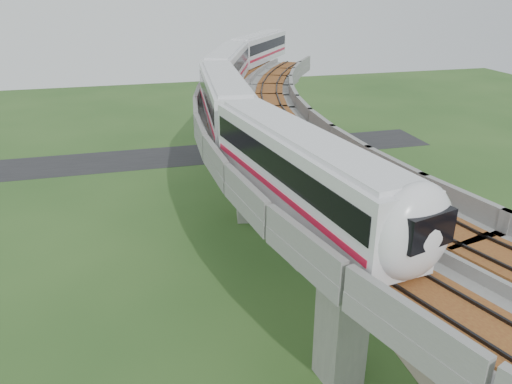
{
  "coord_description": "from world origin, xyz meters",
  "views": [
    {
      "loc": [
        -8.91,
        -30.09,
        20.26
      ],
      "look_at": [
        -1.28,
        -0.9,
        7.5
      ],
      "focal_mm": 35.0,
      "sensor_mm": 36.0,
      "label": 1
    }
  ],
  "objects_px": {
    "metro_train": "(250,81)",
    "car_dark": "(391,217)",
    "car_white": "(431,293)",
    "car_red": "(435,254)"
  },
  "relations": [
    {
      "from": "metro_train",
      "to": "car_red",
      "type": "bearing_deg",
      "value": -48.11
    },
    {
      "from": "car_red",
      "to": "car_dark",
      "type": "xyz_separation_m",
      "value": [
        0.03,
        6.92,
        0.01
      ]
    },
    {
      "from": "metro_train",
      "to": "car_red",
      "type": "distance_m",
      "value": 20.98
    },
    {
      "from": "metro_train",
      "to": "car_white",
      "type": "height_order",
      "value": "metro_train"
    },
    {
      "from": "metro_train",
      "to": "car_white",
      "type": "bearing_deg",
      "value": -64.47
    },
    {
      "from": "metro_train",
      "to": "car_white",
      "type": "distance_m",
      "value": 22.69
    },
    {
      "from": "metro_train",
      "to": "car_dark",
      "type": "relative_size",
      "value": 16.01
    },
    {
      "from": "car_white",
      "to": "metro_train",
      "type": "bearing_deg",
      "value": 93.49
    },
    {
      "from": "car_white",
      "to": "car_dark",
      "type": "relative_size",
      "value": 0.82
    },
    {
      "from": "metro_train",
      "to": "car_white",
      "type": "relative_size",
      "value": 19.42
    }
  ]
}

